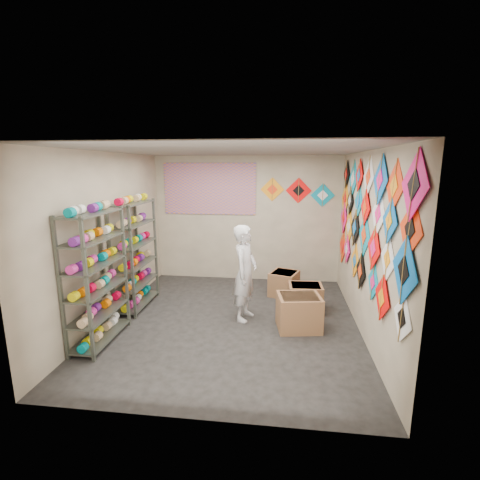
# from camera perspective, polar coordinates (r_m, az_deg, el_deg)

# --- Properties ---
(ground) EXTENTS (4.50, 4.50, 0.00)m
(ground) POSITION_cam_1_polar(r_m,az_deg,el_deg) (5.80, -1.38, -13.26)
(ground) COLOR black
(room_walls) EXTENTS (4.50, 4.50, 4.50)m
(room_walls) POSITION_cam_1_polar(r_m,az_deg,el_deg) (5.32, -1.47, 3.00)
(room_walls) COLOR #B8A88D
(room_walls) RESTS_ON ground
(shelf_rack_front) EXTENTS (0.40, 1.10, 1.90)m
(shelf_rack_front) POSITION_cam_1_polar(r_m,az_deg,el_deg) (5.26, -22.52, -5.80)
(shelf_rack_front) COLOR #4C5147
(shelf_rack_front) RESTS_ON ground
(shelf_rack_back) EXTENTS (0.40, 1.10, 1.90)m
(shelf_rack_back) POSITION_cam_1_polar(r_m,az_deg,el_deg) (6.38, -16.85, -2.37)
(shelf_rack_back) COLOR #4C5147
(shelf_rack_back) RESTS_ON ground
(string_spools) EXTENTS (0.12, 2.36, 0.12)m
(string_spools) POSITION_cam_1_polar(r_m,az_deg,el_deg) (5.79, -19.48, -3.02)
(string_spools) COLOR #E32E99
(string_spools) RESTS_ON ground
(kite_wall_display) EXTENTS (0.06, 4.33, 2.08)m
(kite_wall_display) POSITION_cam_1_polar(r_m,az_deg,el_deg) (5.42, 19.77, 2.64)
(kite_wall_display) COLOR white
(kite_wall_display) RESTS_ON room_walls
(back_wall_kites) EXTENTS (1.55, 0.02, 0.62)m
(back_wall_kites) POSITION_cam_1_polar(r_m,az_deg,el_deg) (7.45, 9.43, 7.83)
(back_wall_kites) COLOR orange
(back_wall_kites) RESTS_ON room_walls
(poster) EXTENTS (2.00, 0.01, 1.10)m
(poster) POSITION_cam_1_polar(r_m,az_deg,el_deg) (7.60, -5.02, 8.37)
(poster) COLOR #6E4FAB
(poster) RESTS_ON room_walls
(shopkeeper) EXTENTS (0.75, 0.64, 1.57)m
(shopkeeper) POSITION_cam_1_polar(r_m,az_deg,el_deg) (5.65, 0.84, -5.41)
(shopkeeper) COLOR silver
(shopkeeper) RESTS_ON ground
(carton_a) EXTENTS (0.72, 0.63, 0.54)m
(carton_a) POSITION_cam_1_polar(r_m,az_deg,el_deg) (5.56, 9.62, -11.60)
(carton_a) COLOR brown
(carton_a) RESTS_ON ground
(carton_b) EXTENTS (0.59, 0.49, 0.47)m
(carton_b) POSITION_cam_1_polar(r_m,az_deg,el_deg) (6.24, 10.64, -9.29)
(carton_b) COLOR brown
(carton_b) RESTS_ON ground
(carton_c) EXTENTS (0.63, 0.66, 0.46)m
(carton_c) POSITION_cam_1_polar(r_m,az_deg,el_deg) (6.90, 7.23, -7.09)
(carton_c) COLOR brown
(carton_c) RESTS_ON ground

